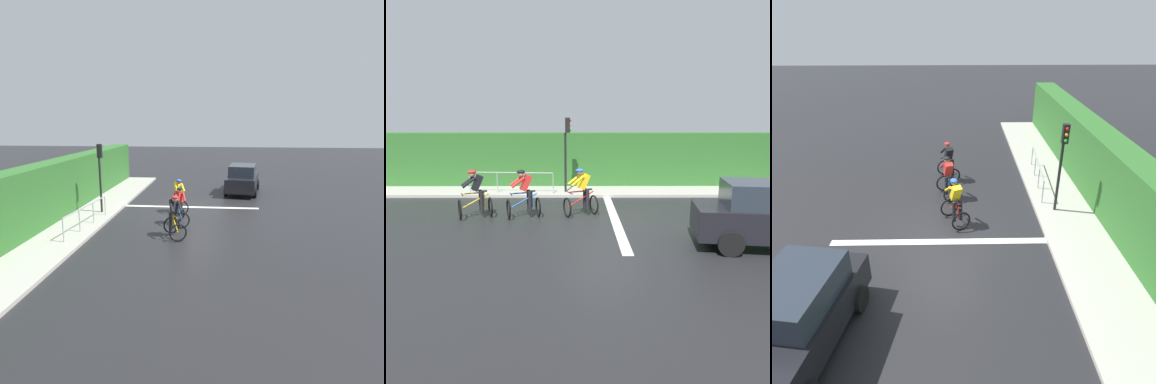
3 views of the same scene
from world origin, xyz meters
The scene contains 11 objects.
ground_plane centered at (0.00, 0.00, 0.00)m, with size 80.00×80.00×0.00m, color black.
sidewalk_kerb centered at (4.79, 2.00, 0.06)m, with size 2.80×21.27×0.12m, color #ADA89E.
stone_wall_low centered at (5.69, 2.00, 0.29)m, with size 0.44×21.27×0.59m, color tan.
hedge_wall centered at (5.99, 2.00, 1.31)m, with size 1.10×21.27×2.62m, color #2D6628.
road_marking_stop_line centered at (0.00, -0.32, 0.00)m, with size 7.00×0.30×0.01m, color silver.
cyclist_lead centered at (0.18, 4.39, 0.80)m, with size 1.03×1.26×1.66m.
cyclist_second centered at (0.19, 2.75, 0.80)m, with size 0.98×1.24×1.66m.
cyclist_mid centered at (0.48, 0.79, 0.80)m, with size 1.05×1.26×1.66m.
car_black centered at (-2.86, -4.19, 0.87)m, with size 2.34×4.31×1.76m.
traffic_light_near_crossing centered at (4.09, 1.39, 2.22)m, with size 0.20×0.31×3.34m.
pedestrian_railing_kerbside centered at (3.89, 3.81, 0.79)m, with size 0.36×3.71×1.03m.
Camera 3 is at (0.56, -9.62, 6.61)m, focal length 33.01 mm.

